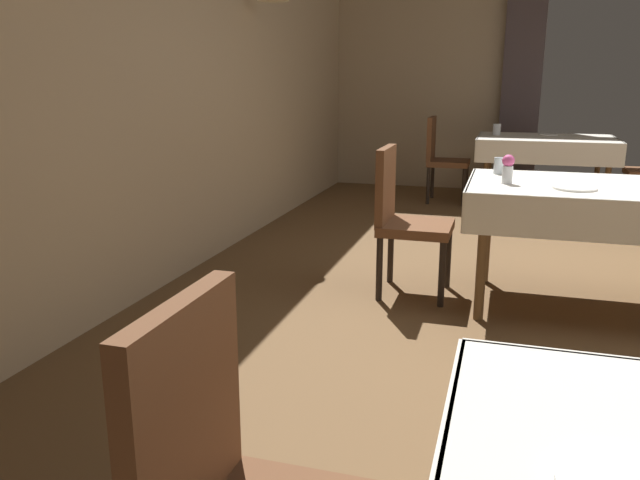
% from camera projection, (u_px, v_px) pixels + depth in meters
% --- Properties ---
extents(wall_left, '(0.49, 8.40, 3.00)m').
position_uv_depth(wall_left, '(167.00, 52.00, 4.12)').
color(wall_left, tan).
rests_on(wall_left, ground).
extents(wall_back, '(6.40, 0.27, 3.00)m').
position_uv_depth(wall_back, '(608.00, 62.00, 7.11)').
color(wall_back, tan).
rests_on(wall_back, ground).
extents(dining_table_mid, '(1.57, 0.97, 0.75)m').
position_uv_depth(dining_table_mid, '(608.00, 199.00, 3.60)').
color(dining_table_mid, brown).
rests_on(dining_table_mid, ground).
extents(dining_table_far, '(1.37, 1.02, 0.75)m').
position_uv_depth(dining_table_far, '(546.00, 145.00, 6.50)').
color(dining_table_far, brown).
rests_on(dining_table_far, ground).
extents(chair_mid_left, '(0.44, 0.44, 0.93)m').
position_uv_depth(chair_mid_left, '(403.00, 214.00, 3.94)').
color(chair_mid_left, black).
rests_on(chair_mid_left, ground).
extents(chair_far_left, '(0.44, 0.44, 0.93)m').
position_uv_depth(chair_far_left, '(441.00, 155.00, 6.92)').
color(chair_far_left, black).
rests_on(chair_far_left, ground).
extents(flower_vase_mid, '(0.07, 0.07, 0.17)m').
position_uv_depth(flower_vase_mid, '(508.00, 168.00, 3.61)').
color(flower_vase_mid, silver).
rests_on(flower_vase_mid, dining_table_mid).
extents(plate_mid_b, '(0.24, 0.24, 0.01)m').
position_uv_depth(plate_mid_b, '(575.00, 188.00, 3.46)').
color(plate_mid_b, white).
rests_on(plate_mid_b, dining_table_mid).
extents(glass_mid_c, '(0.07, 0.07, 0.10)m').
position_uv_depth(glass_mid_c, '(499.00, 166.00, 3.99)').
color(glass_mid_c, silver).
rests_on(glass_mid_c, dining_table_mid).
extents(plate_far_a, '(0.20, 0.20, 0.01)m').
position_uv_depth(plate_far_a, '(548.00, 135.00, 6.69)').
color(plate_far_a, white).
rests_on(plate_far_a, dining_table_far).
extents(glass_far_b, '(0.08, 0.08, 0.12)m').
position_uv_depth(glass_far_b, '(497.00, 129.00, 6.67)').
color(glass_far_b, silver).
rests_on(glass_far_b, dining_table_far).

